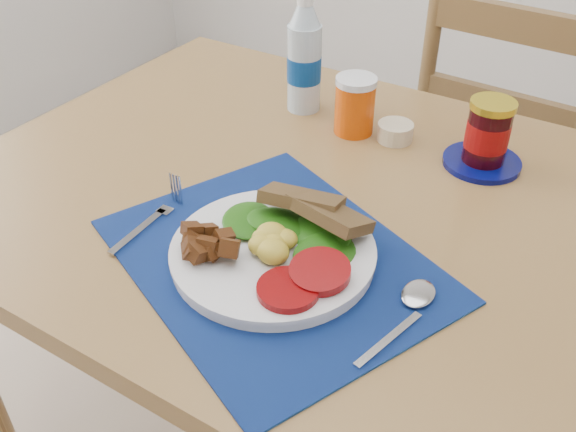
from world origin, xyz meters
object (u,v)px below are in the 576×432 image
object	(u,v)px
jam_on_saucer	(487,138)
breakfast_plate	(268,248)
water_bottle	(304,61)
juice_glass	(355,107)
chair_far	(505,136)

from	to	relation	value
jam_on_saucer	breakfast_plate	bearing A→B (deg)	-112.73
breakfast_plate	jam_on_saucer	xyz separation A→B (m)	(0.17, 0.41, 0.03)
water_bottle	juice_glass	distance (m)	0.14
breakfast_plate	water_bottle	xyz separation A→B (m)	(-0.20, 0.44, 0.08)
chair_far	water_bottle	size ratio (longest dim) A/B	4.90
water_bottle	breakfast_plate	bearing A→B (deg)	-65.17
juice_glass	chair_far	bearing A→B (deg)	68.79
breakfast_plate	juice_glass	size ratio (longest dim) A/B	2.79
chair_far	jam_on_saucer	bearing A→B (deg)	100.26
chair_far	water_bottle	distance (m)	0.61
chair_far	juice_glass	xyz separation A→B (m)	(-0.18, -0.48, 0.23)
chair_far	jam_on_saucer	size ratio (longest dim) A/B	8.29
chair_far	juice_glass	distance (m)	0.56
chair_far	breakfast_plate	distance (m)	0.91
breakfast_plate	water_bottle	bearing A→B (deg)	112.22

